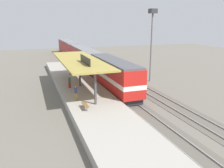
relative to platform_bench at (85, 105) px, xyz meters
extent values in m
plane|color=#666056|center=(8.00, 9.03, -1.34)|extent=(120.00, 120.00, 0.00)
cube|color=#565249|center=(6.00, 9.03, -1.32)|extent=(3.20, 110.00, 0.04)
cube|color=gray|center=(5.28, 9.03, -1.26)|extent=(0.10, 110.00, 0.16)
cube|color=gray|center=(6.72, 9.03, -1.26)|extent=(0.10, 110.00, 0.16)
cube|color=#565249|center=(10.60, 9.03, -1.32)|extent=(3.20, 110.00, 0.04)
cube|color=gray|center=(9.88, 9.03, -1.26)|extent=(0.10, 110.00, 0.16)
cube|color=gray|center=(11.32, 9.03, -1.26)|extent=(0.10, 110.00, 0.16)
cube|color=#9E998E|center=(1.40, 9.03, -0.89)|extent=(6.00, 44.00, 0.90)
cylinder|color=#47474C|center=(1.40, 1.03, 1.36)|extent=(0.28, 0.28, 3.60)
cylinder|color=#47474C|center=(1.40, 9.03, 1.36)|extent=(0.28, 0.28, 3.60)
cylinder|color=#47474C|center=(1.40, 17.03, 1.36)|extent=(0.28, 0.28, 3.60)
cube|color=#A38E3D|center=(1.40, 9.03, 3.26)|extent=(5.20, 18.00, 0.20)
cube|color=black|center=(1.40, 5.43, 3.81)|extent=(0.12, 4.80, 0.90)
cylinder|color=#333338|center=(0.00, -0.65, -0.23)|extent=(0.07, 0.07, 0.42)
cylinder|color=#333338|center=(0.00, 0.65, -0.23)|extent=(0.07, 0.07, 0.42)
cube|color=brown|center=(0.00, 0.00, 0.02)|extent=(0.44, 1.70, 0.08)
cube|color=#28282D|center=(6.00, 7.82, -0.83)|extent=(2.60, 13.60, 0.70)
cube|color=red|center=(6.00, 7.82, 1.27)|extent=(2.90, 14.40, 3.50)
cube|color=#4C4C51|center=(6.00, 7.82, 3.14)|extent=(2.78, 14.11, 0.24)
cube|color=silver|center=(6.00, 7.82, 1.00)|extent=(2.93, 14.43, 0.56)
cube|color=#28282D|center=(6.00, 25.82, -0.83)|extent=(2.60, 19.20, 0.70)
cube|color=maroon|center=(6.00, 25.82, 1.17)|extent=(2.90, 20.00, 3.30)
cube|color=slate|center=(6.00, 25.82, 2.94)|extent=(2.78, 19.60, 0.24)
cube|color=#28282D|center=(6.00, 46.62, -0.83)|extent=(2.60, 19.20, 0.70)
cube|color=maroon|center=(6.00, 46.62, 1.17)|extent=(2.90, 20.00, 3.30)
cube|color=slate|center=(6.00, 46.62, 2.94)|extent=(2.78, 19.60, 0.24)
cylinder|color=slate|center=(13.80, 11.15, 4.16)|extent=(0.28, 0.28, 11.00)
cube|color=#333338|center=(13.80, 11.15, 10.01)|extent=(1.10, 1.10, 0.70)
cylinder|color=olive|center=(-0.44, 3.16, -0.02)|extent=(0.16, 0.16, 0.84)
cylinder|color=olive|center=(-0.26, 3.16, -0.02)|extent=(0.16, 0.16, 0.84)
cylinder|color=navy|center=(-0.35, 3.16, 0.72)|extent=(0.34, 0.34, 0.64)
sphere|color=tan|center=(-0.35, 3.16, 1.15)|extent=(0.23, 0.23, 0.23)
cylinder|color=maroon|center=(-0.26, 8.48, -0.02)|extent=(0.16, 0.16, 0.84)
cylinder|color=maroon|center=(-0.08, 8.48, -0.02)|extent=(0.16, 0.16, 0.84)
cylinder|color=#23603D|center=(-0.17, 8.48, 0.72)|extent=(0.34, 0.34, 0.64)
sphere|color=tan|center=(-0.17, 8.48, 1.15)|extent=(0.23, 0.23, 0.23)
camera|label=1|loc=(-5.01, -21.94, 8.25)|focal=36.71mm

